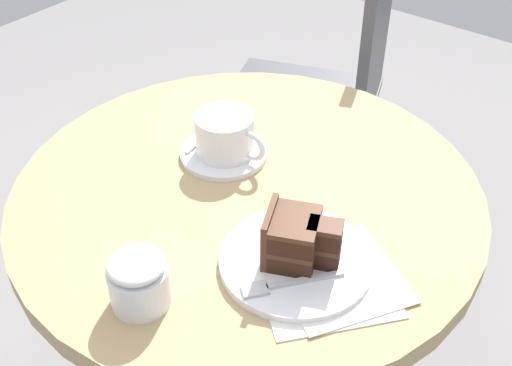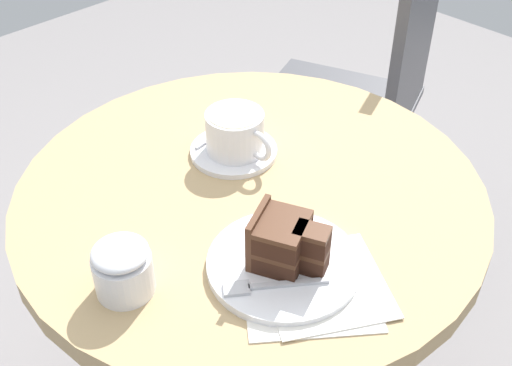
{
  "view_description": "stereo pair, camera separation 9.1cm",
  "coord_description": "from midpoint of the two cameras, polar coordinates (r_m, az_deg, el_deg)",
  "views": [
    {
      "loc": [
        0.47,
        -0.58,
        1.31
      ],
      "look_at": [
        0.03,
        -0.02,
        0.74
      ],
      "focal_mm": 45.0,
      "sensor_mm": 36.0,
      "label": 1
    },
    {
      "loc": [
        0.54,
        -0.52,
        1.31
      ],
      "look_at": [
        0.03,
        -0.02,
        0.74
      ],
      "focal_mm": 45.0,
      "sensor_mm": 36.0,
      "label": 2
    }
  ],
  "objects": [
    {
      "name": "cafe_table",
      "position": [
        1.05,
        -3.26,
        -5.55
      ],
      "size": [
        0.71,
        0.71,
        0.7
      ],
      "color": "tan",
      "rests_on": "ground"
    },
    {
      "name": "saucer",
      "position": [
        1.03,
        -5.42,
        2.58
      ],
      "size": [
        0.14,
        0.14,
        0.01
      ],
      "color": "white",
      "rests_on": "cafe_table"
    },
    {
      "name": "cafe_chair",
      "position": [
        1.59,
        5.4,
        9.35
      ],
      "size": [
        0.49,
        0.49,
        0.92
      ],
      "rotation": [
        0.0,
        0.0,
        5.08
      ],
      "color": "#4C4C51",
      "rests_on": "ground"
    },
    {
      "name": "coffee_cup",
      "position": [
        1.01,
        -5.31,
        4.3
      ],
      "size": [
        0.13,
        0.09,
        0.07
      ],
      "color": "white",
      "rests_on": "saucer"
    },
    {
      "name": "sugar_pot",
      "position": [
        0.8,
        -13.67,
        -8.55
      ],
      "size": [
        0.07,
        0.07,
        0.08
      ],
      "color": "white",
      "rests_on": "cafe_table"
    },
    {
      "name": "napkin",
      "position": [
        0.83,
        3.48,
        -8.59
      ],
      "size": [
        0.23,
        0.24,
        0.0
      ],
      "rotation": [
        0.0,
        0.0,
        0.88
      ],
      "color": "silver",
      "rests_on": "cafe_table"
    },
    {
      "name": "cake_plate",
      "position": [
        0.85,
        0.44,
        -7.1
      ],
      "size": [
        0.2,
        0.2,
        0.01
      ],
      "color": "white",
      "rests_on": "cafe_table"
    },
    {
      "name": "cake_slice",
      "position": [
        0.82,
        0.41,
        -5.12
      ],
      "size": [
        0.11,
        0.09,
        0.07
      ],
      "rotation": [
        0.0,
        0.0,
        0.42
      ],
      "color": "#381E14",
      "rests_on": "cake_plate"
    },
    {
      "name": "fork",
      "position": [
        0.81,
        -1.04,
        -9.16
      ],
      "size": [
        0.09,
        0.11,
        0.0
      ],
      "rotation": [
        0.0,
        0.0,
        4.05
      ],
      "color": "#B7B7BC",
      "rests_on": "cake_plate"
    },
    {
      "name": "teaspoon",
      "position": [
        1.07,
        -6.74,
        4.18
      ],
      "size": [
        0.02,
        0.1,
        0.0
      ],
      "rotation": [
        0.0,
        0.0,
        1.68
      ],
      "color": "#B7B7BC",
      "rests_on": "saucer"
    }
  ]
}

